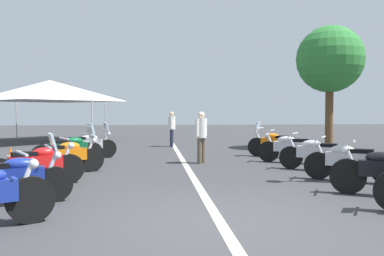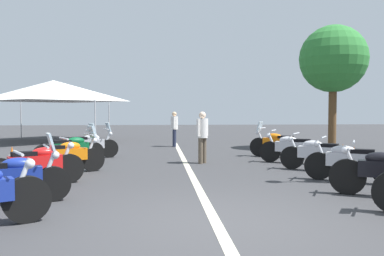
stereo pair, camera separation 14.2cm
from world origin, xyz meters
name	(u,v)px [view 1 (the left image)]	position (x,y,z in m)	size (l,w,h in m)	color
ground_plane	(220,223)	(0.00, 0.00, 0.00)	(80.00, 80.00, 0.00)	#38383A
lane_centre_stripe	(190,173)	(4.54, 0.00, 0.00)	(18.96, 0.16, 0.01)	beige
motorcycle_left_row_1	(10,179)	(1.31, 3.29, 0.46)	(0.99, 1.97, 1.20)	black
motorcycle_left_row_2	(37,165)	(3.01, 3.35, 0.46)	(1.12, 1.84, 1.00)	black
motorcycle_left_row_3	(64,156)	(4.64, 3.17, 0.46)	(1.21, 1.93, 1.19)	black
motorcycle_left_row_4	(69,149)	(6.25, 3.37, 0.47)	(1.16, 1.86, 1.21)	black
motorcycle_left_row_5	(85,145)	(7.79, 3.17, 0.46)	(1.00, 2.04, 1.20)	black
motorcycle_right_row_2	(350,161)	(2.94, -3.44, 0.45)	(1.19, 1.80, 1.00)	black
motorcycle_right_row_3	(318,154)	(4.56, -3.39, 0.45)	(1.26, 1.80, 0.99)	black
motorcycle_right_row_4	(292,148)	(6.10, -3.24, 0.46)	(1.14, 1.91, 1.00)	black
motorcycle_right_row_5	(276,143)	(7.61, -3.24, 0.47)	(1.29, 1.78, 1.22)	black
traffic_cone_0	(10,158)	(5.68, 4.81, 0.29)	(0.36, 0.36, 0.61)	orange
traffic_cone_1	(340,155)	(5.65, -4.57, 0.29)	(0.36, 0.36, 0.61)	orange
traffic_cone_2	(352,158)	(4.83, -4.49, 0.29)	(0.36, 0.36, 0.61)	orange
bystander_0	(201,133)	(6.30, -0.50, 0.91)	(0.41, 0.39, 1.56)	brown
bystander_1	(172,126)	(11.97, 0.12, 0.90)	(0.53, 0.32, 1.55)	#1E2338
roadside_tree_0	(330,60)	(10.21, -6.32, 3.68)	(2.74, 2.74, 5.08)	brown
event_tent	(50,91)	(15.86, 6.34, 2.65)	(5.68, 5.68, 3.20)	white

